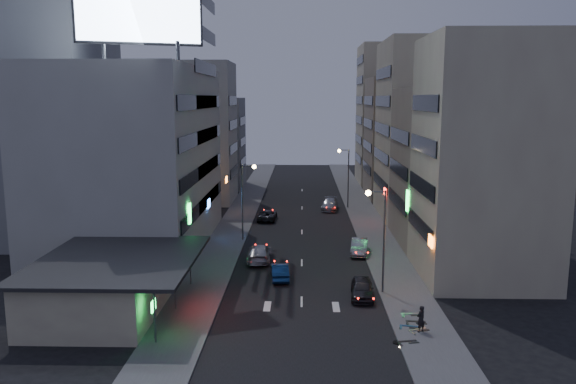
{
  "coord_description": "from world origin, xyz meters",
  "views": [
    {
      "loc": [
        0.0,
        -35.89,
        15.05
      ],
      "look_at": [
        -1.32,
        15.99,
        6.28
      ],
      "focal_mm": 35.0,
      "sensor_mm": 36.0,
      "label": 1
    }
  ],
  "objects_px": {
    "parked_car_right_near": "(362,288)",
    "parked_car_right_far": "(330,204)",
    "scooter_black_a": "(416,331)",
    "scooter_silver_a": "(425,319)",
    "parked_car_right_mid": "(359,247)",
    "scooter_black_b": "(426,313)",
    "parked_car_left": "(267,215)",
    "person": "(421,319)",
    "scooter_silver_b": "(419,305)",
    "road_car_blue": "(280,271)",
    "scooter_blue": "(419,318)",
    "road_car_silver": "(259,253)"
  },
  "relations": [
    {
      "from": "road_car_blue",
      "to": "scooter_silver_a",
      "type": "distance_m",
      "value": 14.21
    },
    {
      "from": "person",
      "to": "road_car_silver",
      "type": "bearing_deg",
      "value": -88.62
    },
    {
      "from": "road_car_silver",
      "to": "scooter_silver_a",
      "type": "relative_size",
      "value": 2.72
    },
    {
      "from": "parked_car_right_far",
      "to": "scooter_silver_b",
      "type": "distance_m",
      "value": 37.41
    },
    {
      "from": "road_car_silver",
      "to": "scooter_silver_a",
      "type": "height_order",
      "value": "road_car_silver"
    },
    {
      "from": "scooter_blue",
      "to": "scooter_silver_b",
      "type": "xyz_separation_m",
      "value": [
        0.45,
        2.27,
        0.02
      ]
    },
    {
      "from": "parked_car_right_near",
      "to": "parked_car_right_mid",
      "type": "height_order",
      "value": "parked_car_right_mid"
    },
    {
      "from": "parked_car_left",
      "to": "road_car_blue",
      "type": "xyz_separation_m",
      "value": [
        2.45,
        -22.8,
        0.01
      ]
    },
    {
      "from": "road_car_blue",
      "to": "scooter_silver_b",
      "type": "relative_size",
      "value": 2.1
    },
    {
      "from": "parked_car_right_near",
      "to": "scooter_black_a",
      "type": "height_order",
      "value": "parked_car_right_near"
    },
    {
      "from": "road_car_blue",
      "to": "person",
      "type": "relative_size",
      "value": 2.28
    },
    {
      "from": "parked_car_right_far",
      "to": "scooter_blue",
      "type": "distance_m",
      "value": 39.61
    },
    {
      "from": "parked_car_right_near",
      "to": "parked_car_right_mid",
      "type": "bearing_deg",
      "value": 89.5
    },
    {
      "from": "person",
      "to": "scooter_silver_b",
      "type": "relative_size",
      "value": 0.92
    },
    {
      "from": "scooter_blue",
      "to": "scooter_silver_a",
      "type": "bearing_deg",
      "value": -107.17
    },
    {
      "from": "scooter_black_b",
      "to": "parked_car_right_mid",
      "type": "bearing_deg",
      "value": 15.78
    },
    {
      "from": "parked_car_left",
      "to": "road_car_silver",
      "type": "xyz_separation_m",
      "value": [
        0.31,
        -17.58,
        0.11
      ]
    },
    {
      "from": "parked_car_right_mid",
      "to": "scooter_silver_a",
      "type": "height_order",
      "value": "parked_car_right_mid"
    },
    {
      "from": "scooter_blue",
      "to": "scooter_black_a",
      "type": "bearing_deg",
      "value": 174.57
    },
    {
      "from": "parked_car_right_near",
      "to": "parked_car_right_mid",
      "type": "relative_size",
      "value": 0.96
    },
    {
      "from": "road_car_blue",
      "to": "scooter_black_a",
      "type": "distance_m",
      "value": 15.03
    },
    {
      "from": "parked_car_right_near",
      "to": "parked_car_right_far",
      "type": "xyz_separation_m",
      "value": [
        -0.84,
        33.74,
        0.03
      ]
    },
    {
      "from": "scooter_silver_a",
      "to": "parked_car_right_near",
      "type": "bearing_deg",
      "value": 9.63
    },
    {
      "from": "person",
      "to": "scooter_silver_b",
      "type": "height_order",
      "value": "person"
    },
    {
      "from": "parked_car_right_near",
      "to": "scooter_silver_b",
      "type": "height_order",
      "value": "parked_car_right_near"
    },
    {
      "from": "road_car_blue",
      "to": "road_car_silver",
      "type": "xyz_separation_m",
      "value": [
        -2.14,
        5.22,
        0.1
      ]
    },
    {
      "from": "parked_car_left",
      "to": "person",
      "type": "bearing_deg",
      "value": 112.43
    },
    {
      "from": "parked_car_right_near",
      "to": "parked_car_right_far",
      "type": "bearing_deg",
      "value": 95.59
    },
    {
      "from": "road_car_blue",
      "to": "scooter_blue",
      "type": "height_order",
      "value": "road_car_blue"
    },
    {
      "from": "road_car_silver",
      "to": "scooter_black_a",
      "type": "xyz_separation_m",
      "value": [
        11.14,
        -17.26,
        -0.07
      ]
    },
    {
      "from": "parked_car_right_near",
      "to": "scooter_black_a",
      "type": "distance_m",
      "value": 8.17
    },
    {
      "from": "scooter_silver_a",
      "to": "scooter_black_b",
      "type": "distance_m",
      "value": 1.06
    },
    {
      "from": "parked_car_right_far",
      "to": "parked_car_left",
      "type": "bearing_deg",
      "value": -134.56
    },
    {
      "from": "scooter_black_a",
      "to": "scooter_silver_a",
      "type": "distance_m",
      "value": 2.15
    },
    {
      "from": "parked_car_right_near",
      "to": "scooter_black_b",
      "type": "xyz_separation_m",
      "value": [
        3.8,
        -4.83,
        0.0
      ]
    },
    {
      "from": "parked_car_right_near",
      "to": "person",
      "type": "bearing_deg",
      "value": -60.68
    },
    {
      "from": "parked_car_right_near",
      "to": "scooter_silver_a",
      "type": "xyz_separation_m",
      "value": [
        3.53,
        -5.85,
        -0.01
      ]
    },
    {
      "from": "parked_car_right_mid",
      "to": "parked_car_right_far",
      "type": "height_order",
      "value": "parked_car_right_far"
    },
    {
      "from": "parked_car_right_mid",
      "to": "scooter_blue",
      "type": "bearing_deg",
      "value": -75.11
    },
    {
      "from": "parked_car_right_mid",
      "to": "road_car_blue",
      "type": "height_order",
      "value": "parked_car_right_mid"
    },
    {
      "from": "scooter_blue",
      "to": "parked_car_right_far",
      "type": "bearing_deg",
      "value": 17.14
    },
    {
      "from": "scooter_silver_a",
      "to": "scooter_blue",
      "type": "bearing_deg",
      "value": 40.05
    },
    {
      "from": "scooter_black_a",
      "to": "scooter_blue",
      "type": "bearing_deg",
      "value": -28.28
    },
    {
      "from": "scooter_black_b",
      "to": "scooter_silver_b",
      "type": "distance_m",
      "value": 1.44
    },
    {
      "from": "road_car_blue",
      "to": "scooter_blue",
      "type": "xyz_separation_m",
      "value": [
        9.63,
        -9.93,
        0.03
      ]
    },
    {
      "from": "person",
      "to": "scooter_blue",
      "type": "height_order",
      "value": "person"
    },
    {
      "from": "road_car_blue",
      "to": "scooter_black_b",
      "type": "bearing_deg",
      "value": 132.58
    },
    {
      "from": "parked_car_right_mid",
      "to": "scooter_black_b",
      "type": "height_order",
      "value": "parked_car_right_mid"
    },
    {
      "from": "road_car_blue",
      "to": "person",
      "type": "bearing_deg",
      "value": 125.54
    },
    {
      "from": "road_car_silver",
      "to": "person",
      "type": "bearing_deg",
      "value": 123.64
    }
  ]
}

